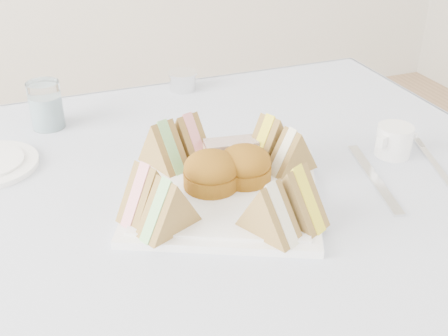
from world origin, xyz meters
name	(u,v)px	position (x,y,z in m)	size (l,w,h in m)	color
tablecloth	(238,208)	(0.00, 0.00, 0.74)	(1.02, 1.02, 0.01)	white
serving_plate	(224,193)	(-0.01, 0.03, 0.75)	(0.27, 0.27, 0.01)	white
sandwich_fl_a	(147,189)	(-0.13, 0.01, 0.80)	(0.09, 0.04, 0.08)	olive
sandwich_fl_b	(168,204)	(-0.11, -0.03, 0.80)	(0.09, 0.04, 0.08)	olive
sandwich_fr_a	(295,193)	(0.05, -0.07, 0.80)	(0.09, 0.04, 0.08)	olive
sandwich_fr_b	(269,208)	(0.01, -0.09, 0.80)	(0.09, 0.04, 0.08)	olive
sandwich_bl_a	(163,144)	(-0.07, 0.13, 0.80)	(0.09, 0.04, 0.08)	olive
sandwich_bl_b	(188,135)	(-0.03, 0.15, 0.80)	(0.09, 0.04, 0.08)	olive
sandwich_br_a	(292,150)	(0.11, 0.05, 0.79)	(0.08, 0.04, 0.07)	olive
sandwich_br_b	(270,138)	(0.09, 0.09, 0.80)	(0.09, 0.04, 0.08)	olive
scone_left	(211,172)	(-0.03, 0.04, 0.79)	(0.08, 0.08, 0.06)	brown
scone_right	(245,165)	(0.03, 0.04, 0.79)	(0.08, 0.08, 0.05)	brown
pastry_slice	(231,152)	(0.03, 0.10, 0.78)	(0.09, 0.03, 0.04)	beige
water_glass	(46,105)	(-0.23, 0.37, 0.79)	(0.06, 0.06, 0.09)	white
tea_strainer	(183,82)	(0.06, 0.46, 0.76)	(0.06, 0.06, 0.04)	silver
knife	(374,178)	(0.23, -0.01, 0.75)	(0.02, 0.21, 0.00)	silver
fork	(444,177)	(0.34, -0.04, 0.75)	(0.01, 0.19, 0.00)	silver
creamer_jug	(394,141)	(0.30, 0.05, 0.77)	(0.06, 0.06, 0.05)	white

